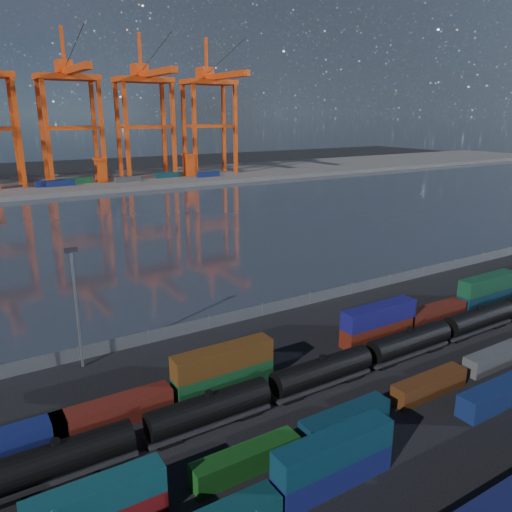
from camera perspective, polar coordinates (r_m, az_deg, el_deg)
ground at (r=65.40m, az=14.49°, el=-14.73°), size 700.00×700.00×0.00m
harbor_water at (r=152.44m, az=-15.06°, el=2.98°), size 700.00×700.00×0.00m
far_quay at (r=253.35m, az=-22.21°, el=7.58°), size 700.00×70.00×2.00m
container_row_south at (r=61.77m, az=22.93°, el=-15.38°), size 139.72×2.49×5.31m
container_row_mid at (r=55.75m, az=8.35°, el=-18.54°), size 140.65×2.25×4.80m
container_row_north at (r=81.11m, az=16.49°, el=-6.91°), size 141.20×2.63×5.61m
tanker_string at (r=85.04m, az=24.09°, el=-6.60°), size 138.37×3.09×4.42m
waterfront_fence at (r=84.33m, az=0.72°, el=-6.21°), size 160.12×0.12×2.20m
yard_light_mast at (r=69.06m, az=-19.86°, el=-4.95°), size 1.60×0.40×16.60m
gantry_cranes at (r=243.61m, az=-24.78°, el=16.92°), size 201.84×51.53×69.78m
quay_containers at (r=237.16m, az=-24.26°, el=7.42°), size 172.58×10.99×2.60m
straddle_carriers at (r=242.36m, az=-22.54°, el=8.85°), size 140.00×7.00×11.10m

